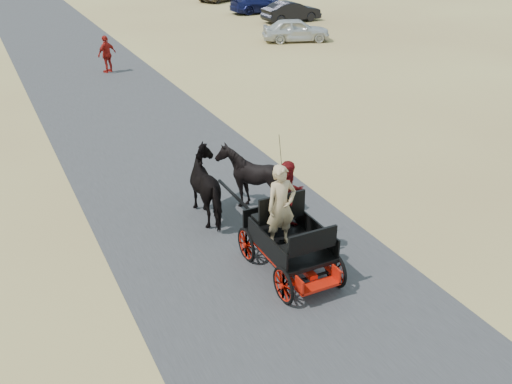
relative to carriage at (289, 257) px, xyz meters
name	(u,v)px	position (x,y,z in m)	size (l,w,h in m)	color
ground	(314,326)	(-0.47, -1.81, -0.36)	(140.00, 140.00, 0.00)	tan
road	(314,326)	(-0.47, -1.81, -0.35)	(6.00, 140.00, 0.01)	#38383A
carriage	(289,257)	(0.00, 0.00, 0.00)	(1.30, 2.40, 0.72)	black
horse_left	(211,186)	(-0.55, 3.00, 0.49)	(0.91, 2.01, 1.70)	black
horse_right	(251,178)	(0.55, 3.00, 0.49)	(1.37, 1.54, 1.70)	black
driver_man	(281,206)	(-0.20, 0.05, 1.26)	(0.66, 0.43, 1.80)	tan
passenger_woman	(289,195)	(0.30, 0.60, 1.15)	(0.77, 0.60, 1.58)	#660C0F
pedestrian	(107,54)	(0.45, 18.06, 0.50)	(1.01, 0.42, 1.73)	maroon
car_a	(296,30)	(11.78, 19.98, 0.29)	(1.54, 3.83, 1.31)	silver
car_b	(291,12)	(14.61, 25.44, 0.30)	(1.40, 4.02, 1.32)	black
car_c	(259,4)	(14.29, 29.57, 0.28)	(1.78, 4.38, 1.27)	navy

